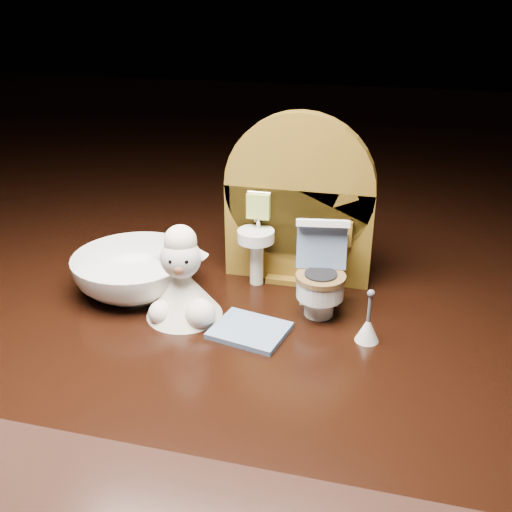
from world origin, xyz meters
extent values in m
cube|color=black|center=(0.00, 0.00, -0.05)|extent=(2.50, 2.50, 0.10)
cube|color=brown|center=(0.00, 0.07, 0.04)|extent=(0.13, 0.02, 0.09)
cylinder|color=brown|center=(0.00, 0.07, 0.09)|extent=(0.13, 0.02, 0.13)
cube|color=brown|center=(0.00, 0.07, 0.00)|extent=(0.05, 0.04, 0.01)
cylinder|color=white|center=(-0.03, 0.05, 0.02)|extent=(0.01, 0.01, 0.04)
cylinder|color=white|center=(-0.03, 0.04, 0.05)|extent=(0.03, 0.03, 0.01)
cylinder|color=silver|center=(-0.03, 0.05, 0.06)|extent=(0.00, 0.00, 0.01)
cube|color=#ACC557|center=(-0.03, 0.05, 0.07)|extent=(0.02, 0.01, 0.02)
cube|color=brown|center=(0.04, 0.06, 0.05)|extent=(0.02, 0.01, 0.02)
cylinder|color=beige|center=(0.04, 0.05, 0.05)|extent=(0.02, 0.02, 0.02)
cylinder|color=white|center=(0.03, 0.01, 0.01)|extent=(0.02, 0.02, 0.02)
cylinder|color=white|center=(0.03, 0.00, 0.03)|extent=(0.04, 0.04, 0.02)
cylinder|color=brown|center=(0.03, 0.00, 0.04)|extent=(0.04, 0.04, 0.00)
cube|color=white|center=(0.03, 0.03, 0.02)|extent=(0.03, 0.02, 0.05)
cube|color=#6682AA|center=(0.03, 0.02, 0.06)|extent=(0.04, 0.02, 0.04)
cube|color=white|center=(0.03, 0.02, 0.08)|extent=(0.04, 0.01, 0.01)
cylinder|color=#B5C33C|center=(0.03, 0.03, 0.05)|extent=(0.01, 0.01, 0.01)
cube|color=#6682AA|center=(-0.02, -0.03, 0.00)|extent=(0.06, 0.06, 0.00)
cone|color=white|center=(0.07, -0.02, 0.01)|extent=(0.02, 0.02, 0.02)
cylinder|color=#59595B|center=(0.07, -0.02, 0.03)|extent=(0.00, 0.00, 0.02)
sphere|color=#59595B|center=(0.07, -0.02, 0.04)|extent=(0.01, 0.01, 0.01)
cone|color=white|center=(-0.08, -0.02, 0.02)|extent=(0.06, 0.06, 0.04)
sphere|color=white|center=(-0.06, -0.03, 0.01)|extent=(0.02, 0.02, 0.02)
sphere|color=white|center=(-0.09, -0.04, 0.01)|extent=(0.02, 0.02, 0.02)
sphere|color=silver|center=(-0.08, -0.02, 0.05)|extent=(0.03, 0.03, 0.03)
sphere|color=#AF734E|center=(-0.07, -0.03, 0.05)|extent=(0.01, 0.01, 0.01)
sphere|color=white|center=(-0.08, -0.02, 0.06)|extent=(0.03, 0.03, 0.03)
cone|color=silver|center=(-0.09, -0.02, 0.06)|extent=(0.02, 0.01, 0.01)
cone|color=silver|center=(-0.06, -0.02, 0.06)|extent=(0.02, 0.01, 0.01)
sphere|color=black|center=(-0.08, -0.04, 0.05)|extent=(0.00, 0.00, 0.00)
sphere|color=black|center=(-0.07, -0.03, 0.05)|extent=(0.00, 0.00, 0.00)
imported|color=white|center=(-0.13, 0.01, 0.02)|extent=(0.11, 0.11, 0.03)
camera|label=1|loc=(0.08, -0.39, 0.24)|focal=40.00mm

